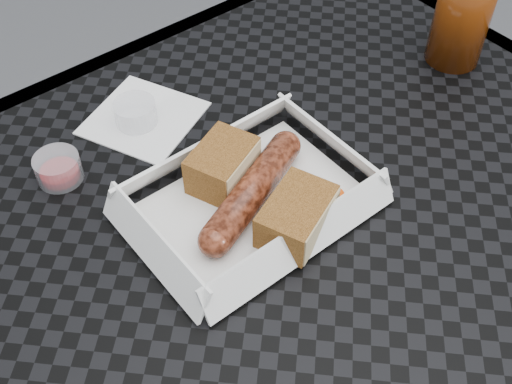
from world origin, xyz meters
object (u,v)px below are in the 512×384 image
(food_tray, at_px, (250,204))
(bratwurst, at_px, (252,190))
(patio_table, at_px, (332,258))
(drink_glass, at_px, (465,8))

(food_tray, bearing_deg, bratwurst, 1.60)
(patio_table, xyz_separation_m, food_tray, (-0.06, 0.07, 0.08))
(patio_table, distance_m, drink_glass, 0.35)
(food_tray, bearing_deg, drink_glass, 5.20)
(patio_table, bearing_deg, bratwurst, 130.70)
(food_tray, height_order, bratwurst, bratwurst)
(food_tray, relative_size, bratwurst, 1.27)
(patio_table, distance_m, bratwurst, 0.13)
(drink_glass, bearing_deg, patio_table, -161.26)
(patio_table, height_order, drink_glass, drink_glass)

